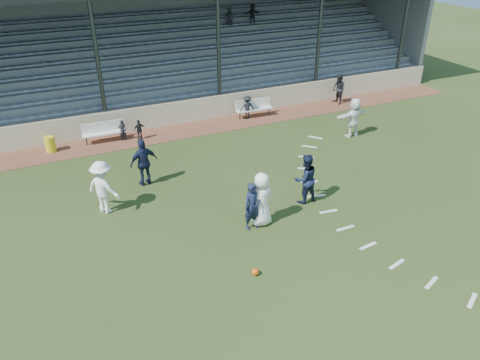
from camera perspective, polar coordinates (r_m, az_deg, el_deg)
name	(u,v)px	position (r m, az deg, el deg)	size (l,w,h in m)	color
ground	(272,249)	(15.24, 3.96, -8.44)	(90.00, 90.00, 0.00)	#293917
cinder_track	(174,132)	(23.75, -8.11, 5.77)	(34.00, 2.00, 0.02)	brown
retaining_wall	(167,114)	(24.47, -8.95, 7.91)	(34.00, 0.18, 1.20)	beige
bench_left	(104,130)	(23.23, -16.30, 5.88)	(2.01, 0.50, 0.95)	silver
bench_right	(254,106)	(25.34, 1.67, 8.96)	(2.02, 0.55, 0.95)	silver
trash_bin	(50,144)	(23.01, -22.13, 4.08)	(0.45, 0.45, 0.72)	gold
football	(255,272)	(14.18, 1.88, -11.12)	(0.22, 0.22, 0.22)	#CD500C
player_white_lead	(261,199)	(15.90, 2.64, -2.38)	(0.96, 0.62, 1.96)	white
player_navy_lead	(253,207)	(15.73, 1.54, -3.25)	(0.63, 0.41, 1.72)	#141B37
player_navy_mid	(305,179)	(17.35, 7.95, 0.15)	(0.94, 0.73, 1.93)	#141B37
player_white_wing	(103,187)	(17.25, -16.36, -0.87)	(1.29, 0.74, 2.00)	white
player_navy_wing	(144,162)	(18.72, -11.63, 2.12)	(1.14, 0.48, 1.95)	#141B37
player_white_back	(354,117)	(23.45, 13.70, 7.45)	(1.79, 0.57, 1.93)	white
official	(339,89)	(27.73, 11.93, 10.77)	(0.83, 0.65, 1.71)	black
sub_left_near	(122,130)	(23.10, -14.14, 5.91)	(0.38, 0.25, 1.03)	black
sub_left_far	(139,129)	(23.05, -12.17, 6.04)	(0.58, 0.24, 0.99)	black
sub_right	(247,107)	(25.04, 0.87, 8.88)	(0.81, 0.47, 1.26)	black
grandstand	(141,61)	(28.36, -12.01, 13.97)	(34.60, 9.00, 6.61)	gray
penalty_arc	(375,220)	(17.28, 16.14, -4.65)	(3.89, 14.63, 0.01)	silver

